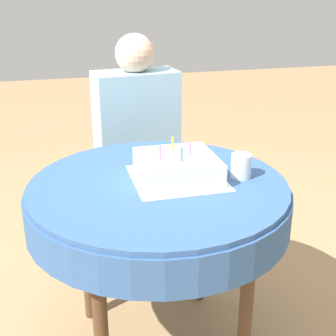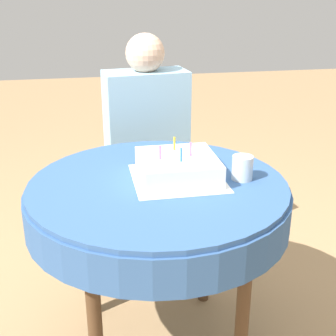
% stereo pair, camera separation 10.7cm
% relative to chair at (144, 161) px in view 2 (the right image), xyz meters
% --- Properties ---
extents(dining_table, '(0.97, 0.97, 0.75)m').
position_rel_chair_xyz_m(dining_table, '(-0.06, -0.85, 0.15)').
color(dining_table, '#335689').
rests_on(dining_table, ground_plane).
extents(chair, '(0.44, 0.44, 0.97)m').
position_rel_chair_xyz_m(chair, '(0.00, 0.00, 0.00)').
color(chair, brown).
rests_on(chair, ground_plane).
extents(person, '(0.44, 0.34, 1.20)m').
position_rel_chair_xyz_m(person, '(0.01, -0.10, 0.21)').
color(person, '#DBB293').
rests_on(person, ground_plane).
extents(napkin, '(0.33, 0.33, 0.00)m').
position_rel_chair_xyz_m(napkin, '(0.02, -0.83, 0.24)').
color(napkin, white).
rests_on(napkin, dining_table).
extents(birthday_cake, '(0.28, 0.28, 0.13)m').
position_rel_chair_xyz_m(birthday_cake, '(0.02, -0.83, 0.29)').
color(birthday_cake, white).
rests_on(birthday_cake, dining_table).
extents(drinking_glass, '(0.08, 0.08, 0.09)m').
position_rel_chair_xyz_m(drinking_glass, '(0.25, -0.88, 0.29)').
color(drinking_glass, silver).
rests_on(drinking_glass, dining_table).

